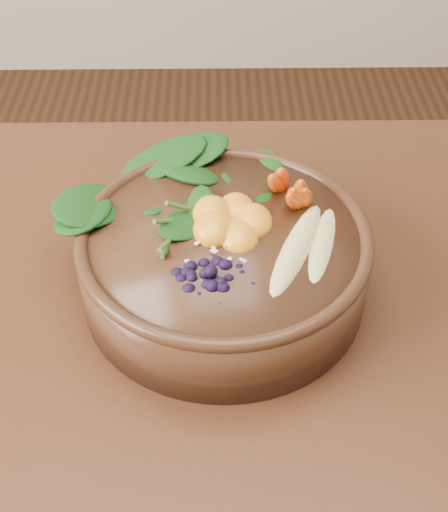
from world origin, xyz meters
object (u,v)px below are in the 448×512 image
Objects in this scene: kale_heap at (196,174)px; dining_table at (174,462)px; carrot_cluster at (293,163)px; mandarin_cluster at (231,211)px; blueberry_pile at (211,261)px; banana_halves at (311,235)px; stoneware_bowl at (224,264)px.

dining_table is at bearing -96.49° from kale_heap.
mandarin_cluster is at bearing -129.81° from carrot_cluster.
banana_halves is at bearing 23.42° from blueberry_pile.
stoneware_bowl is at bearing 77.79° from blueberry_pile.
carrot_cluster reaches higher than kale_heap.
banana_halves is 0.10m from blueberry_pile.
stoneware_bowl reaches higher than dining_table.
carrot_cluster reaches higher than banana_halves.
blueberry_pile reaches higher than mandarin_cluster.
mandarin_cluster is (-0.07, 0.03, 0.00)m from banana_halves.
blueberry_pile is (-0.08, -0.12, -0.02)m from carrot_cluster.
stoneware_bowl is at bearing -123.69° from carrot_cluster.
blueberry_pile is at bearing -109.55° from carrot_cluster.
mandarin_cluster is 0.07m from blueberry_pile.
stoneware_bowl is 1.85× the size of banana_halves.
banana_halves is (0.10, -0.08, -0.01)m from kale_heap.
kale_heap is 2.38× the size of carrot_cluster.
banana_halves is 1.17× the size of blueberry_pile.
carrot_cluster reaches higher than blueberry_pile.
blueberry_pile is (0.01, -0.12, -0.00)m from kale_heap.
mandarin_cluster is (-0.06, -0.04, -0.02)m from carrot_cluster.
carrot_cluster is 0.08m from banana_halves.
blueberry_pile is (-0.02, -0.07, 0.00)m from mandarin_cluster.
kale_heap reaches higher than mandarin_cluster.
mandarin_cluster is (0.03, -0.05, -0.01)m from kale_heap.
stoneware_bowl is 2.16× the size of blueberry_pile.
blueberry_pile is at bearing -104.34° from mandarin_cluster.
mandarin_cluster reaches higher than dining_table.
kale_heap reaches higher than banana_halves.
banana_halves is at bearing 43.14° from dining_table.
stoneware_bowl is at bearing -68.20° from kale_heap.
blueberry_pile is (0.04, 0.08, 0.19)m from dining_table.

